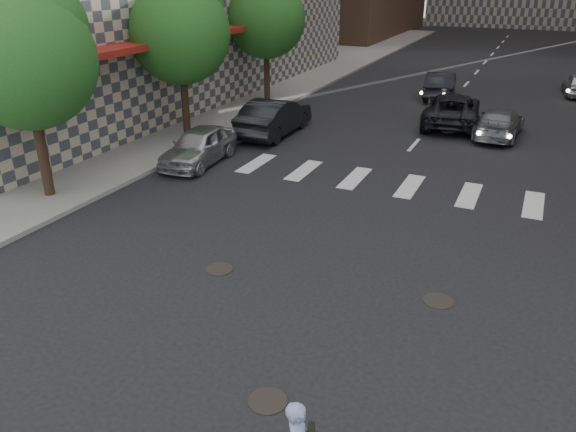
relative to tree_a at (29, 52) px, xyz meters
name	(u,v)px	position (x,y,z in m)	size (l,w,h in m)	color
ground	(269,312)	(9.45, -3.14, -4.65)	(160.00, 160.00, 0.00)	black
sidewalk_left	(202,90)	(-5.05, 16.86, -4.57)	(13.00, 80.00, 0.15)	gray
tree_a	(29,52)	(0.00, 0.00, 0.00)	(4.20, 4.20, 6.60)	#382619
tree_b	(182,28)	(0.00, 8.00, 0.00)	(4.20, 4.20, 6.60)	#382619
tree_c	(268,14)	(0.00, 16.00, 0.00)	(4.20, 4.20, 6.60)	#382619
manhole_a	(268,401)	(10.65, -5.64, -4.64)	(0.70, 0.70, 0.02)	black
manhole_b	(219,269)	(7.45, -1.94, -4.64)	(0.70, 0.70, 0.02)	black
manhole_c	(438,301)	(12.75, -1.14, -4.64)	(0.70, 0.70, 0.02)	black
silver_sedan	(199,146)	(2.45, 4.97, -3.95)	(1.65, 4.09, 1.39)	#B4B5BB
traffic_car_a	(274,117)	(3.30, 9.86, -3.83)	(1.72, 4.93, 1.62)	black
traffic_car_b	(499,123)	(12.57, 13.68, -4.01)	(1.78, 4.39, 1.27)	slate
traffic_car_c	(452,110)	(10.29, 14.86, -3.89)	(2.51, 5.44, 1.51)	black
traffic_car_e	(440,85)	(8.63, 20.86, -3.90)	(1.58, 4.52, 1.49)	black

